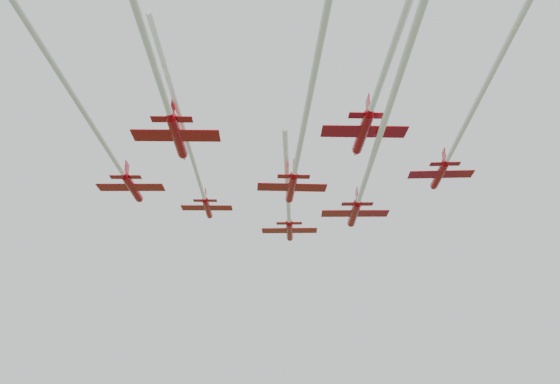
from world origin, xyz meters
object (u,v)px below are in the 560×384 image
(jet_row3_left, at_px, (112,155))
(jet_row3_right, at_px, (470,115))
(jet_lead, at_px, (289,214))
(jet_row3_mid, at_px, (302,136))
(jet_row2_right, at_px, (367,173))
(jet_row4_right, at_px, (386,67))
(jet_row4_left, at_px, (155,66))
(jet_row2_left, at_px, (197,175))

(jet_row3_left, xyz_separation_m, jet_row3_right, (39.48, 6.21, 1.19))
(jet_lead, relative_size, jet_row3_mid, 0.76)
(jet_row2_right, bearing_deg, jet_row4_right, -92.86)
(jet_row3_left, relative_size, jet_row4_left, 0.82)
(jet_row2_left, distance_m, jet_row3_mid, 20.91)
(jet_lead, distance_m, jet_row2_left, 21.27)
(jet_lead, relative_size, jet_row3_left, 0.97)
(jet_lead, bearing_deg, jet_row2_right, -66.59)
(jet_row2_left, distance_m, jet_row4_left, 30.09)
(jet_row3_left, height_order, jet_row3_mid, jet_row3_mid)
(jet_row3_left, distance_m, jet_row3_mid, 22.23)
(jet_row2_left, distance_m, jet_row4_right, 35.69)
(jet_row2_left, relative_size, jet_row3_mid, 0.87)
(jet_row3_mid, xyz_separation_m, jet_row4_right, (11.17, -10.06, 0.37))
(jet_row4_left, xyz_separation_m, jet_row4_right, (18.80, 7.74, 0.41))
(jet_row3_left, bearing_deg, jet_row4_left, -65.55)
(jet_row3_right, distance_m, jet_row4_left, 32.65)
(jet_row3_mid, xyz_separation_m, jet_row3_right, (17.49, 3.03, 0.88))
(jet_lead, distance_m, jet_row3_mid, 33.27)
(jet_row2_right, bearing_deg, jet_row3_right, -54.61)
(jet_row4_left, bearing_deg, jet_lead, 74.42)
(jet_row3_right, height_order, jet_row4_right, jet_row3_right)
(jet_row2_right, xyz_separation_m, jet_row3_right, (13.00, -9.10, 1.30))
(jet_row3_mid, bearing_deg, jet_row2_left, 127.05)
(jet_row3_right, xyz_separation_m, jet_row4_left, (-25.11, -20.84, -0.92))
(jet_row2_left, xyz_separation_m, jet_row4_left, (10.44, -28.16, -1.90))
(jet_row3_left, bearing_deg, jet_row2_right, 10.00)
(jet_row2_left, relative_size, jet_row2_right, 0.84)
(jet_row3_mid, xyz_separation_m, jet_row4_left, (-7.63, -17.80, -0.04))
(jet_row2_left, bearing_deg, jet_row4_left, -90.48)
(jet_row3_left, xyz_separation_m, jet_row4_right, (33.16, -6.88, 0.68))
(jet_row3_mid, bearing_deg, jet_row3_right, -13.29)
(jet_row3_mid, bearing_deg, jet_lead, 88.65)
(jet_lead, xyz_separation_m, jet_row4_left, (4.70, -48.64, -2.07))
(jet_lead, height_order, jet_row3_left, jet_lead)
(jet_row2_right, relative_size, jet_row3_left, 1.33)
(jet_lead, bearing_deg, jet_row3_mid, -86.76)
(jet_row3_mid, relative_size, jet_row4_left, 1.04)
(jet_row3_right, bearing_deg, jet_row3_left, 171.62)
(jet_row3_right, relative_size, jet_row4_left, 1.07)
(jet_row3_left, distance_m, jet_row3_right, 39.99)
(jet_lead, bearing_deg, jet_row4_left, -103.04)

